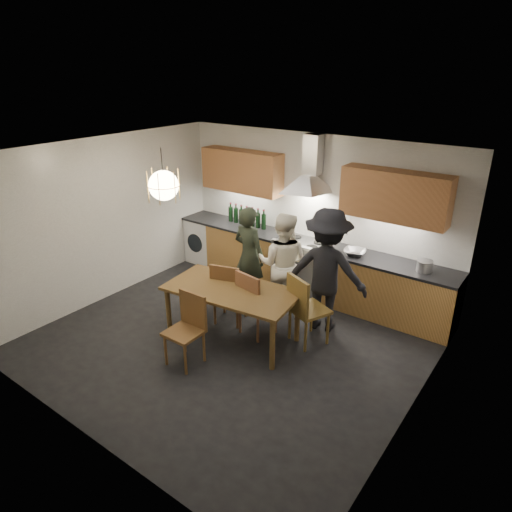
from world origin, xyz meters
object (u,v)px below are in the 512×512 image
Objects in this scene: person_mid at (283,264)px; stock_pot at (424,266)px; chair_front at (188,324)px; dining_table at (232,295)px; person_right at (326,270)px; person_left at (249,256)px; chair_back_left at (228,290)px; mixing_bowl at (355,252)px; wine_bottles at (247,216)px.

stock_pot is at bearing -178.88° from person_mid.
chair_front is at bearing 60.38° from person_mid.
dining_table is 1.05× the size of person_right.
person_right is at bearing -173.61° from person_left.
stock_pot reaches higher than chair_back_left.
chair_back_left is 2.02m from mixing_bowl.
wine_bottles is at bearing 111.56° from chair_front.
chair_front is 2.95m from wine_bottles.
chair_front is 4.40× the size of stock_pot.
mixing_bowl is (1.25, 1.54, 0.38)m from chair_back_left.
person_mid is 1.65m from wine_bottles.
mixing_bowl is 1.56× the size of stock_pot.
dining_table is 2.02× the size of chair_front.
stock_pot is (2.00, 1.82, 0.30)m from dining_table.
person_mid is at bearing 81.14° from chair_front.
chair_front is 1.79m from person_left.
person_right is at bearing -144.30° from stock_pot.
person_mid is at bearing -169.58° from person_left.
stock_pot is at bearing -162.80° from chair_back_left.
person_mid is at bearing 75.58° from dining_table.
person_left is 1.00× the size of person_mid.
dining_table is 0.40m from chair_back_left.
dining_table is at bearing 60.84° from person_mid.
person_left is 2.59m from stock_pot.
person_right reaches higher than dining_table.
mixing_bowl is (0.07, 0.78, 0.04)m from person_right.
person_mid is (0.14, 1.05, 0.13)m from dining_table.
person_mid reaches higher than wine_bottles.
person_mid reaches higher than chair_front.
person_right is (0.75, -0.03, 0.10)m from person_mid.
chair_back_left reaches higher than dining_table.
person_left is at bearing -16.27° from person_mid.
stock_pot is (1.04, 0.02, 0.03)m from mixing_bowl.
mixing_bowl is (0.82, 0.75, 0.14)m from person_mid.
chair_front is 1.14× the size of wine_bottles.
person_left is 1.35m from person_right.
wine_bottles reaches higher than mixing_bowl.
wine_bottles is (-0.92, 1.68, 0.51)m from chair_back_left.
chair_back_left is 0.61× the size of person_left.
chair_back_left is at bearing -129.00° from mixing_bowl.
person_left is at bearing 100.20° from chair_front.
person_left is (-0.33, 1.74, 0.26)m from chair_front.
mixing_bowl is (1.41, 0.80, 0.14)m from person_left.
person_mid is at bearing -137.49° from mixing_bowl.
stock_pot reaches higher than mixing_bowl.
chair_back_left is 4.55× the size of stock_pot.
mixing_bowl is at bearing -145.06° from person_left.
chair_front reaches higher than dining_table.
person_left reaches higher than stock_pot.
chair_back_left is 0.94m from person_mid.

